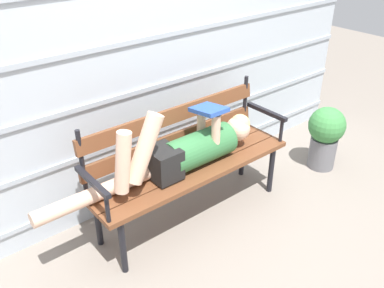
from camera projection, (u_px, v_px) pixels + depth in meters
name	position (u px, v px, depth m)	size (l,w,h in m)	color
ground_plane	(198.00, 219.00, 3.23)	(12.00, 12.00, 0.00)	gray
house_siding	(148.00, 37.00, 2.97)	(4.47, 0.08, 2.60)	#B2BCC6
park_bench	(186.00, 156.00, 3.07)	(1.61, 0.44, 0.91)	brown
reclining_person	(184.00, 151.00, 2.94)	(1.72, 0.25, 0.56)	#33703D
potted_plant	(325.00, 134.00, 3.74)	(0.33, 0.33, 0.59)	slate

